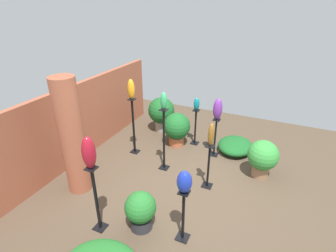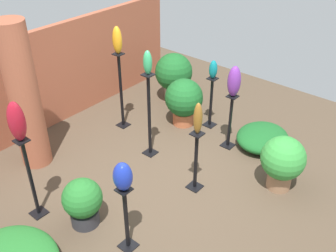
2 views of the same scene
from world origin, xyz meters
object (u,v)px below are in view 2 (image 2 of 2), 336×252
at_px(pedestal_teal, 211,105).
at_px(potted_plant_walkway_edge, 283,160).
at_px(pedestal_amber, 121,94).
at_px(art_vase_bronze, 198,118).
at_px(art_vase_ruby, 17,122).
at_px(art_vase_violet, 234,81).
at_px(pedestal_violet, 230,124).
at_px(art_vase_jade, 148,62).
at_px(potted_plant_back_center, 83,201).
at_px(potted_plant_front_right, 184,100).
at_px(pedestal_ruby, 32,182).
at_px(potted_plant_front_left, 174,74).
at_px(pedestal_cobalt, 126,222).
at_px(art_vase_amber, 117,40).
at_px(brick_pillar, 24,98).
at_px(pedestal_jade, 149,119).
at_px(art_vase_cobalt, 123,177).
at_px(pedestal_bronze, 196,164).
at_px(art_vase_teal, 213,69).

relative_size(pedestal_teal, potted_plant_walkway_edge, 1.13).
distance_m(pedestal_amber, art_vase_bronze, 2.15).
bearing_deg(art_vase_ruby, art_vase_violet, -20.07).
xyz_separation_m(pedestal_violet, art_vase_jade, (-1.00, 0.86, 1.17)).
xyz_separation_m(pedestal_teal, potted_plant_back_center, (-3.02, -0.13, -0.05)).
distance_m(art_vase_bronze, art_vase_jade, 1.16).
bearing_deg(art_vase_ruby, potted_plant_front_right, -1.31).
xyz_separation_m(art_vase_jade, potted_plant_front_right, (1.08, 0.16, -1.11)).
relative_size(pedestal_ruby, potted_plant_walkway_edge, 1.44).
bearing_deg(potted_plant_front_left, pedestal_cobalt, -148.93).
bearing_deg(pedestal_violet, pedestal_ruby, 159.93).
height_order(art_vase_amber, potted_plant_front_right, art_vase_amber).
bearing_deg(pedestal_amber, pedestal_cobalt, -133.17).
distance_m(brick_pillar, potted_plant_front_left, 3.05).
bearing_deg(pedestal_cobalt, pedestal_jade, 34.24).
relative_size(art_vase_violet, art_vase_cobalt, 1.41).
bearing_deg(art_vase_amber, art_vase_ruby, -162.57).
bearing_deg(pedestal_ruby, art_vase_cobalt, -73.80).
distance_m(brick_pillar, art_vase_amber, 1.72).
relative_size(brick_pillar, art_vase_ruby, 4.40).
bearing_deg(pedestal_bronze, pedestal_jade, 79.22).
height_order(pedestal_amber, potted_plant_walkway_edge, pedestal_amber).
xyz_separation_m(pedestal_violet, potted_plant_back_center, (-2.68, 0.48, -0.06)).
xyz_separation_m(art_vase_teal, potted_plant_back_center, (-3.02, -0.13, -0.73)).
bearing_deg(potted_plant_back_center, art_vase_ruby, 116.30).
bearing_deg(potted_plant_front_right, art_vase_violet, -94.48).
height_order(art_vase_violet, art_vase_jade, art_vase_jade).
bearing_deg(pedestal_teal, art_vase_bronze, -152.16).
height_order(pedestal_amber, art_vase_violet, art_vase_violet).
height_order(pedestal_amber, potted_plant_front_left, pedestal_amber).
bearing_deg(pedestal_amber, pedestal_jade, -108.24).
relative_size(brick_pillar, pedestal_jade, 1.61).
xyz_separation_m(pedestal_teal, art_vase_ruby, (-3.32, 0.48, 1.04)).
relative_size(pedestal_bronze, potted_plant_back_center, 1.38).
height_order(art_vase_amber, art_vase_teal, art_vase_amber).
relative_size(art_vase_ruby, potted_plant_front_right, 0.60).
bearing_deg(art_vase_bronze, potted_plant_front_left, 46.08).
relative_size(brick_pillar, potted_plant_front_right, 2.62).
relative_size(brick_pillar, potted_plant_back_center, 3.33).
relative_size(art_vase_ruby, potted_plant_front_left, 0.53).
bearing_deg(brick_pillar, art_vase_amber, -9.92).
relative_size(art_vase_bronze, potted_plant_front_left, 0.48).
xyz_separation_m(pedestal_violet, pedestal_ruby, (-2.98, 1.09, 0.12)).
relative_size(art_vase_violet, potted_plant_front_left, 0.52).
height_order(pedestal_bronze, potted_plant_back_center, pedestal_bronze).
bearing_deg(art_vase_jade, pedestal_bronze, -100.78).
bearing_deg(pedestal_cobalt, pedestal_amber, 46.83).
relative_size(pedestal_jade, pedestal_amber, 1.02).
xyz_separation_m(potted_plant_back_center, potted_plant_front_left, (3.35, 1.26, 0.20)).
xyz_separation_m(potted_plant_front_left, potted_plant_walkway_edge, (-1.07, -2.87, -0.09)).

